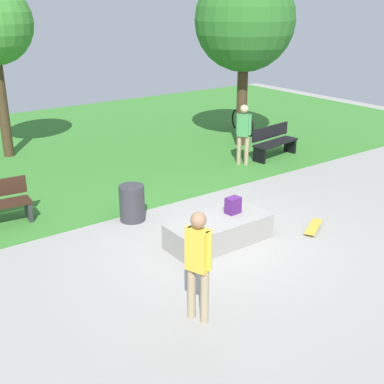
% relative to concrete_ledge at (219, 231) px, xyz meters
% --- Properties ---
extents(ground_plane, '(28.00, 28.00, 0.00)m').
position_rel_concrete_ledge_xyz_m(ground_plane, '(0.03, 0.04, -0.24)').
color(ground_plane, gray).
extents(grass_lawn, '(26.60, 11.88, 0.01)m').
position_rel_concrete_ledge_xyz_m(grass_lawn, '(0.03, 8.11, -0.24)').
color(grass_lawn, '#387A2D').
rests_on(grass_lawn, ground_plane).
extents(concrete_ledge, '(2.01, 0.87, 0.48)m').
position_rel_concrete_ledge_xyz_m(concrete_ledge, '(0.00, 0.00, 0.00)').
color(concrete_ledge, gray).
rests_on(concrete_ledge, ground_plane).
extents(backpack_on_ledge, '(0.30, 0.22, 0.32)m').
position_rel_concrete_ledge_xyz_m(backpack_on_ledge, '(0.41, 0.09, 0.40)').
color(backpack_on_ledge, '#4C1E66').
rests_on(backpack_on_ledge, concrete_ledge).
extents(skater_performing_trick, '(0.30, 0.41, 1.69)m').
position_rel_concrete_ledge_xyz_m(skater_performing_trick, '(-1.78, -1.73, 0.74)').
color(skater_performing_trick, tan).
rests_on(skater_performing_trick, ground_plane).
extents(skateboard_by_ledge, '(0.80, 0.56, 0.08)m').
position_rel_concrete_ledge_xyz_m(skateboard_by_ledge, '(1.91, -0.67, -0.18)').
color(skateboard_by_ledge, gold).
rests_on(skateboard_by_ledge, ground_plane).
extents(park_bench_far_right, '(1.65, 0.69, 0.91)m').
position_rel_concrete_ledge_xyz_m(park_bench_far_right, '(4.80, 3.42, 0.24)').
color(park_bench_far_right, black).
rests_on(park_bench_far_right, ground_plane).
extents(tree_slender_maple, '(2.99, 2.99, 5.27)m').
position_rel_concrete_ledge_xyz_m(tree_slender_maple, '(4.94, 5.03, 3.51)').
color(tree_slender_maple, '#42301E').
rests_on(tree_slender_maple, grass_lawn).
extents(trash_bin, '(0.53, 0.53, 0.77)m').
position_rel_concrete_ledge_xyz_m(trash_bin, '(-0.80, 1.89, 0.14)').
color(trash_bin, '#333338').
rests_on(trash_bin, ground_plane).
extents(pedestrian_with_backpack, '(0.44, 0.43, 1.69)m').
position_rel_concrete_ledge_xyz_m(pedestrian_with_backpack, '(3.61, 3.42, 0.77)').
color(pedestrian_with_backpack, tan).
rests_on(pedestrian_with_backpack, ground_plane).
extents(cyclist_on_bicycle, '(0.61, 1.75, 1.52)m').
position_rel_concrete_ledge_xyz_m(cyclist_on_bicycle, '(6.03, 6.20, 0.39)').
color(cyclist_on_bicycle, black).
rests_on(cyclist_on_bicycle, ground_plane).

